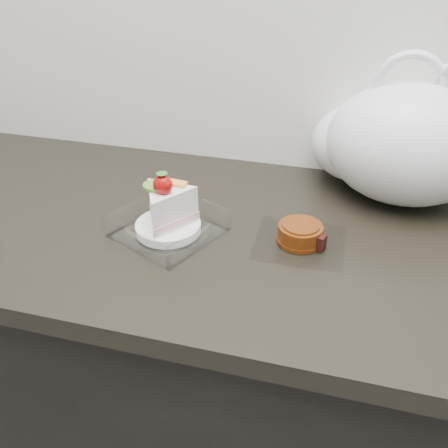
{
  "coord_description": "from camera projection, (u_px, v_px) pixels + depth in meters",
  "views": [
    {
      "loc": [
        0.13,
        0.89,
        1.43
      ],
      "look_at": [
        -0.07,
        1.64,
        0.94
      ],
      "focal_mm": 40.0,
      "sensor_mm": 36.0,
      "label": 1
    }
  ],
  "objects": [
    {
      "name": "cake_tray",
      "position": [
        167.0,
        217.0,
        0.95
      ],
      "size": [
        0.23,
        0.23,
        0.13
      ],
      "rotation": [
        0.0,
        0.0,
        -0.42
      ],
      "color": "white",
      "rests_on": "counter"
    },
    {
      "name": "plastic_bag",
      "position": [
        399.0,
        143.0,
        1.03
      ],
      "size": [
        0.41,
        0.33,
        0.31
      ],
      "rotation": [
        0.0,
        0.0,
        -0.21
      ],
      "color": "white",
      "rests_on": "counter"
    },
    {
      "name": "counter",
      "position": [
        259.0,
        388.0,
        1.2
      ],
      "size": [
        2.04,
        0.64,
        0.9
      ],
      "color": "black",
      "rests_on": "ground"
    },
    {
      "name": "mooncake_wrap",
      "position": [
        301.0,
        235.0,
        0.93
      ],
      "size": [
        0.17,
        0.16,
        0.04
      ],
      "rotation": [
        0.0,
        0.0,
        0.2
      ],
      "color": "white",
      "rests_on": "counter"
    }
  ]
}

